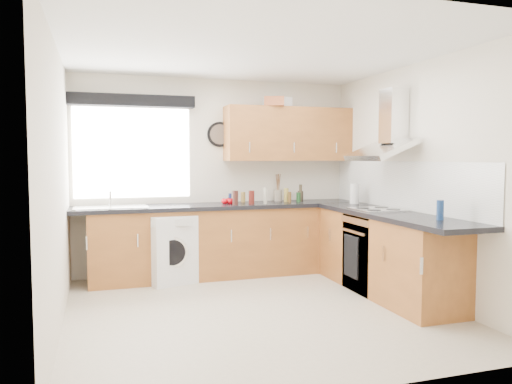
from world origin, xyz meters
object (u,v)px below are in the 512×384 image
object	(u,v)px
upper_cabinets	(289,134)
extractor_hood	(387,132)
washing_machine	(169,248)
oven	(377,253)

from	to	relation	value
upper_cabinets	extractor_hood	bearing A→B (deg)	-63.87
extractor_hood	upper_cabinets	distance (m)	1.48
extractor_hood	washing_machine	distance (m)	2.87
extractor_hood	washing_machine	bearing A→B (deg)	154.12
oven	washing_machine	world-z (taller)	oven
oven	extractor_hood	world-z (taller)	extractor_hood
extractor_hood	washing_machine	world-z (taller)	extractor_hood
extractor_hood	upper_cabinets	world-z (taller)	upper_cabinets
extractor_hood	oven	bearing A→B (deg)	180.00
oven	upper_cabinets	distance (m)	1.99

